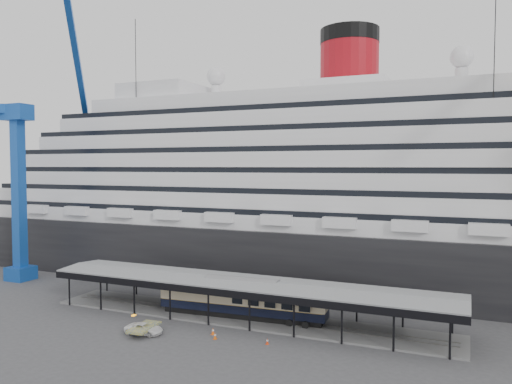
{
  "coord_description": "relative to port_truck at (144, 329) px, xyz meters",
  "views": [
    {
      "loc": [
        27.56,
        -54.52,
        20.39
      ],
      "look_at": [
        0.71,
        8.0,
        16.83
      ],
      "focal_mm": 35.0,
      "sensor_mm": 36.0,
      "label": 1
    }
  ],
  "objects": [
    {
      "name": "traffic_cone_right",
      "position": [
        15.08,
        2.61,
        -0.29
      ],
      "size": [
        0.41,
        0.41,
        0.72
      ],
      "rotation": [
        0.0,
        0.0,
        0.13
      ],
      "color": "red",
      "rests_on": "ground"
    },
    {
      "name": "pullman_carriage",
      "position": [
        8.38,
        10.18,
        2.09
      ],
      "size": [
        23.13,
        4.42,
        22.57
      ],
      "rotation": [
        0.0,
        0.0,
        0.06
      ],
      "color": "black",
      "rests_on": "ground"
    },
    {
      "name": "traffic_cone_mid",
      "position": [
        7.8,
        3.08,
        -0.23
      ],
      "size": [
        0.52,
        0.52,
        0.84
      ],
      "rotation": [
        0.0,
        0.0,
        -0.24
      ],
      "color": "#F25A0D",
      "rests_on": "ground"
    },
    {
      "name": "port_truck",
      "position": [
        0.0,
        0.0,
        0.0
      ],
      "size": [
        4.82,
        2.54,
        1.29
      ],
      "primitive_type": "imported",
      "rotation": [
        0.0,
        0.0,
        1.66
      ],
      "color": "white",
      "rests_on": "ground"
    },
    {
      "name": "ground",
      "position": [
        8.43,
        5.18,
        -0.65
      ],
      "size": [
        200.0,
        200.0,
        0.0
      ],
      "primitive_type": "plane",
      "color": "#3E3E40",
      "rests_on": "ground"
    },
    {
      "name": "platform_canopy",
      "position": [
        8.43,
        10.18,
        1.72
      ],
      "size": [
        56.0,
        9.18,
        5.3
      ],
      "color": "slate",
      "rests_on": "ground"
    },
    {
      "name": "cruise_ship",
      "position": [
        8.48,
        37.18,
        17.7
      ],
      "size": [
        130.0,
        30.0,
        43.9
      ],
      "color": "black",
      "rests_on": "ground"
    },
    {
      "name": "crane_blue",
      "position": [
        -36.68,
        15.8,
        19.31
      ],
      "size": [
        22.63,
        19.19,
        47.6
      ],
      "color": "#164BA8",
      "rests_on": "ground"
    },
    {
      "name": "traffic_cone_left",
      "position": [
        8.78,
        1.78,
        -0.24
      ],
      "size": [
        0.47,
        0.47,
        0.81
      ],
      "rotation": [
        0.0,
        0.0,
        0.15
      ],
      "color": "#D5540B",
      "rests_on": "ground"
    }
  ]
}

